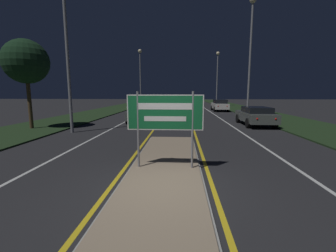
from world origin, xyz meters
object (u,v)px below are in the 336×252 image
Objects in this scene: streetlight_left_far at (140,67)px; car_receding_1 at (220,105)px; streetlight_right_near at (251,39)px; streetlight_right_far at (217,70)px; streetlight_left_near at (65,24)px; car_receding_0 at (255,115)px; car_approaching_2 at (164,102)px; highway_sign at (165,115)px; car_approaching_0 at (142,113)px; car_approaching_1 at (137,104)px; car_receding_2 at (192,101)px.

streetlight_left_far reaches higher than car_receding_1.
streetlight_right_far is (-0.08, 18.29, -0.84)m from streetlight_right_near.
streetlight_left_far is (-0.46, 26.08, 0.48)m from streetlight_left_near.
streetlight_right_far is 2.12× the size of car_receding_1.
car_receding_0 reaches higher than car_approaching_2.
car_receding_1 is at bearing 91.77° from car_receding_0.
streetlight_left_near is at bearing -124.65° from car_receding_1.
highway_sign is 34.43m from car_approaching_2.
car_receding_1 is 14.55m from car_approaching_0.
streetlight_left_near is at bearing -90.28° from car_approaching_1.
streetlight_left_near is at bearing -123.79° from car_approaching_0.
car_approaching_0 is (-9.44, -3.14, -6.43)m from streetlight_right_near.
car_receding_1 is (-1.09, 8.77, -6.37)m from streetlight_right_near.
car_receding_0 is 1.09× the size of car_receding_2.
car_approaching_0 is at bearing -79.53° from streetlight_left_far.
car_approaching_2 is at bearing -160.27° from car_receding_2.
streetlight_left_near is at bearing -162.89° from car_receding_0.
highway_sign reaches higher than car_receding_1.
highway_sign is 11.89m from car_approaching_0.
streetlight_left_far is 7.51m from car_approaching_2.
streetlight_right_near reaches higher than streetlight_left_far.
car_approaching_1 reaches higher than car_approaching_2.
streetlight_right_far reaches higher than car_approaching_1.
streetlight_right_far is at bearing 64.29° from streetlight_left_near.
streetlight_right_far reaches higher than highway_sign.
streetlight_right_near is 2.57× the size of car_receding_2.
car_approaching_0 is at bearing -77.07° from car_approaching_1.
car_receding_2 is 13.38m from car_approaching_1.
car_receding_1 is at bearing -12.31° from car_approaching_1.
car_receding_0 is 19.90m from car_approaching_1.
car_approaching_0 is (-8.76, 1.36, -0.00)m from car_receding_0.
streetlight_right_far is at bearing 66.41° from car_approaching_0.
streetlight_left_far is 2.39× the size of car_approaching_0.
streetlight_right_near is at bearing -79.22° from car_receding_2.
car_receding_0 is 26.23m from car_receding_2.
car_approaching_2 is (-5.18, -1.86, -0.04)m from car_receding_2.
streetlight_left_far reaches higher than car_receding_2.
car_receding_2 is 0.94× the size of car_approaching_2.
highway_sign is 0.53× the size of car_approaching_2.
streetlight_right_far is at bearing -8.45° from car_approaching_2.
car_receding_1 is (11.76, 17.02, -5.52)m from streetlight_left_near.
car_approaching_0 is 14.83m from car_approaching_1.
streetlight_left_far reaches higher than car_approaching_2.
car_approaching_1 is (0.10, 19.56, -5.59)m from streetlight_left_near.
streetlight_right_far is at bearing 1.93° from streetlight_left_far.
streetlight_left_near is at bearing -147.33° from streetlight_right_near.
car_receding_2 is (-3.00, 12.74, -0.03)m from car_receding_1.
streetlight_right_near is at bearing 18.40° from car_approaching_0.
car_receding_1 is 1.03× the size of car_approaching_1.
streetlight_right_near is 2.46× the size of car_receding_1.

